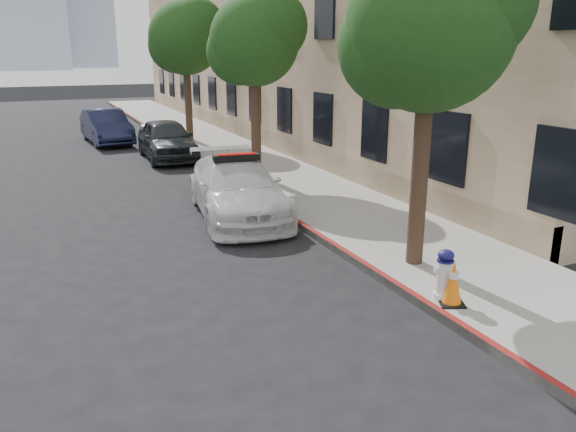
% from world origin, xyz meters
% --- Properties ---
extents(ground, '(120.00, 120.00, 0.00)m').
position_xyz_m(ground, '(0.00, 0.00, 0.00)').
color(ground, black).
rests_on(ground, ground).
extents(sidewalk, '(3.20, 50.00, 0.15)m').
position_xyz_m(sidewalk, '(3.60, 10.00, 0.07)').
color(sidewalk, gray).
rests_on(sidewalk, ground).
extents(curb_strip, '(0.12, 50.00, 0.15)m').
position_xyz_m(curb_strip, '(2.06, 10.00, 0.07)').
color(curb_strip, maroon).
rests_on(curb_strip, ground).
extents(building, '(8.00, 36.00, 10.00)m').
position_xyz_m(building, '(9.20, 15.00, 5.00)').
color(building, tan).
rests_on(building, ground).
extents(tree_near, '(2.92, 2.82, 5.62)m').
position_xyz_m(tree_near, '(2.93, -2.01, 4.27)').
color(tree_near, black).
rests_on(tree_near, sidewalk).
extents(tree_mid, '(2.77, 2.64, 5.43)m').
position_xyz_m(tree_mid, '(2.93, 5.99, 4.16)').
color(tree_mid, black).
rests_on(tree_mid, sidewalk).
extents(tree_far, '(3.10, 3.00, 5.81)m').
position_xyz_m(tree_far, '(2.93, 13.99, 4.39)').
color(tree_far, black).
rests_on(tree_far, sidewalk).
extents(police_car, '(2.58, 5.00, 1.54)m').
position_xyz_m(police_car, '(1.10, 2.63, 0.70)').
color(police_car, silver).
rests_on(police_car, ground).
extents(parked_car_mid, '(1.84, 4.32, 1.46)m').
position_xyz_m(parked_car_mid, '(1.20, 10.76, 0.73)').
color(parked_car_mid, black).
rests_on(parked_car_mid, ground).
extents(parked_car_far, '(1.86, 4.46, 1.43)m').
position_xyz_m(parked_car_far, '(-0.37, 15.54, 0.72)').
color(parked_car_far, '#151935').
rests_on(parked_car_far, ground).
extents(fire_hydrant, '(0.34, 0.31, 0.81)m').
position_xyz_m(fire_hydrant, '(2.35, -3.49, 0.55)').
color(fire_hydrant, silver).
rests_on(fire_hydrant, sidewalk).
extents(traffic_cone, '(0.48, 0.48, 0.70)m').
position_xyz_m(traffic_cone, '(2.35, -3.70, 0.50)').
color(traffic_cone, black).
rests_on(traffic_cone, sidewalk).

